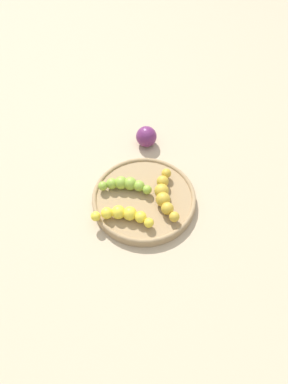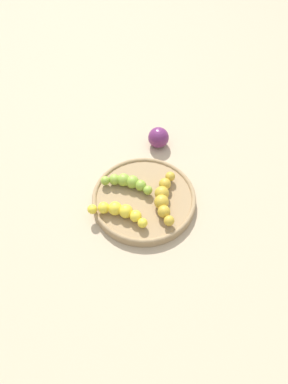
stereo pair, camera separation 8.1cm
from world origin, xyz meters
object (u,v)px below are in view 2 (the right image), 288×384
at_px(banana_yellow, 120,212).
at_px(plum_purple, 158,138).
at_px(banana_spotted, 164,197).
at_px(fruit_bowl, 144,199).
at_px(banana_green, 128,182).

distance_m(banana_yellow, plum_purple, 0.24).
relative_size(banana_spotted, plum_purple, 2.69).
bearing_deg(banana_spotted, plum_purple, -84.33).
height_order(fruit_bowl, banana_green, banana_green).
xyz_separation_m(banana_yellow, banana_spotted, (0.09, 0.04, 0.00)).
bearing_deg(fruit_bowl, banana_spotted, -13.92).
xyz_separation_m(banana_yellow, plum_purple, (0.08, 0.23, -0.01)).
bearing_deg(plum_purple, banana_spotted, -85.71).
bearing_deg(banana_green, fruit_bowl, -113.96).
distance_m(fruit_bowl, banana_green, 0.05).
bearing_deg(banana_green, banana_spotted, -102.54).
bearing_deg(banana_yellow, banana_green, 6.90).
bearing_deg(fruit_bowl, banana_green, 142.50).
distance_m(banana_green, banana_yellow, 0.08).
relative_size(banana_green, banana_yellow, 0.89).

